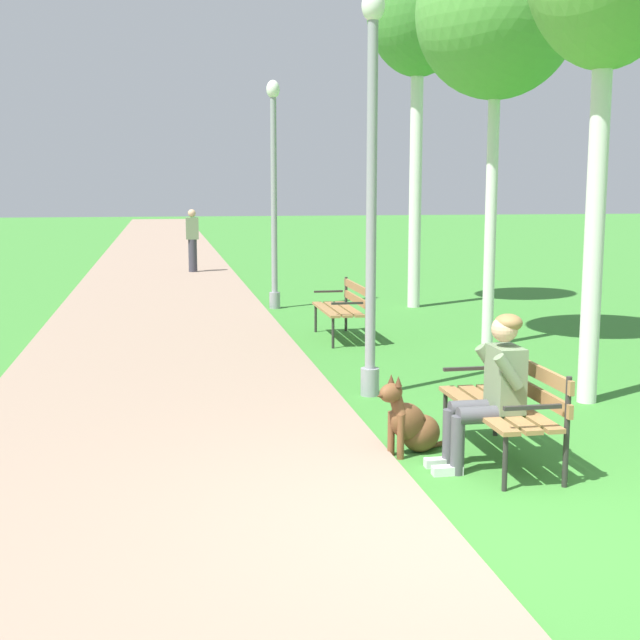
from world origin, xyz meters
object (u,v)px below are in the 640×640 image
park_bench_near (508,400)px  pedestrian_distant (192,241)px  lamp_post_mid (274,192)px  birch_tree_third (497,13)px  dog_brown (412,424)px  lamp_post_near (372,192)px  park_bench_mid (344,305)px  person_seated_on_near_bench (492,385)px  birch_tree_fourth (418,9)px

park_bench_near → pedestrian_distant: (-1.97, 16.03, 0.33)m
lamp_post_mid → birch_tree_third: size_ratio=0.72×
dog_brown → birch_tree_third: birch_tree_third is taller
lamp_post_near → pedestrian_distant: (-1.39, 13.66, -1.33)m
lamp_post_mid → birch_tree_third: 5.49m
park_bench_near → lamp_post_near: lamp_post_near is taller
park_bench_mid → person_seated_on_near_bench: bearing=-90.6°
person_seated_on_near_bench → pedestrian_distant: pedestrian_distant is taller
dog_brown → birch_tree_fourth: 10.33m
lamp_post_near → pedestrian_distant: bearing=95.8°
dog_brown → pedestrian_distant: size_ratio=0.47×
dog_brown → lamp_post_mid: (-0.01, 8.91, 1.87)m
lamp_post_near → birch_tree_third: bearing=47.8°
lamp_post_near → birch_tree_third: birch_tree_third is taller
lamp_post_mid → birch_tree_fourth: size_ratio=0.61×
park_bench_mid → birch_tree_third: size_ratio=0.26×
park_bench_mid → birch_tree_fourth: (1.99, 3.11, 4.84)m
dog_brown → lamp_post_near: lamp_post_near is taller
park_bench_near → pedestrian_distant: bearing=97.0°
lamp_post_near → lamp_post_mid: lamp_post_near is taller
dog_brown → park_bench_mid: bearing=84.0°
park_bench_near → lamp_post_mid: lamp_post_mid is taller
person_seated_on_near_bench → park_bench_mid: bearing=89.4°
park_bench_near → birch_tree_third: birch_tree_third is taller
park_bench_mid → birch_tree_fourth: birch_tree_fourth is taller
dog_brown → birch_tree_fourth: size_ratio=0.12×
lamp_post_near → birch_tree_third: 4.21m
park_bench_mid → pedestrian_distant: 10.39m
birch_tree_fourth → person_seated_on_near_bench: bearing=-102.8°
park_bench_near → pedestrian_distant: size_ratio=0.91×
dog_brown → birch_tree_fourth: (2.57, 8.61, 5.10)m
person_seated_on_near_bench → lamp_post_mid: 9.51m
dog_brown → lamp_post_mid: size_ratio=0.19×
person_seated_on_near_bench → lamp_post_mid: lamp_post_mid is taller
park_bench_near → birch_tree_third: size_ratio=0.26×
park_bench_near → person_seated_on_near_bench: person_seated_on_near_bench is taller
lamp_post_near → birch_tree_fourth: (2.43, 6.56, 3.18)m
park_bench_mid → pedestrian_distant: bearing=100.2°
person_seated_on_near_bench → birch_tree_third: size_ratio=0.22×
person_seated_on_near_bench → park_bench_near: bearing=38.9°
person_seated_on_near_bench → birch_tree_third: birch_tree_third is taller
park_bench_near → dog_brown: 0.82m
lamp_post_mid → pedestrian_distant: size_ratio=2.49×
dog_brown → lamp_post_mid: bearing=90.0°
person_seated_on_near_bench → dog_brown: bearing=136.9°
person_seated_on_near_bench → lamp_post_near: size_ratio=0.30×
park_bench_mid → birch_tree_third: birch_tree_third is taller
park_bench_mid → lamp_post_near: size_ratio=0.36×
dog_brown → lamp_post_near: size_ratio=0.19×
lamp_post_near → park_bench_near: bearing=-76.2°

